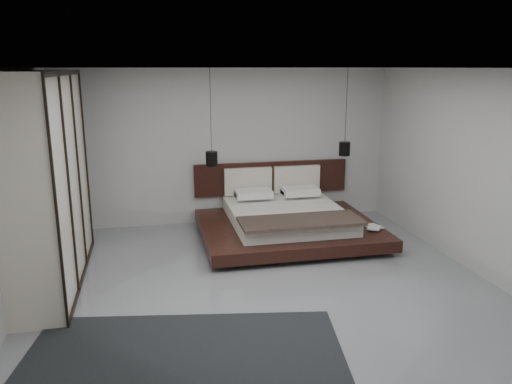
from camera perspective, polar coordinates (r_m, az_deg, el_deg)
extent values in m
plane|color=gray|center=(6.68, 0.98, -10.80)|extent=(6.00, 6.00, 0.00)
plane|color=white|center=(6.06, 1.09, 13.99)|extent=(6.00, 6.00, 0.00)
plane|color=#B3B3B0|center=(9.11, -3.29, 5.18)|extent=(6.00, 0.00, 6.00)
plane|color=#B3B3B0|center=(3.51, 12.44, -10.01)|extent=(6.00, 0.00, 6.00)
plane|color=#B3B3B0|center=(6.27, -26.72, -0.44)|extent=(0.00, 6.00, 6.00)
plane|color=#B3B3B0|center=(7.48, 24.02, 2.00)|extent=(0.00, 6.00, 6.00)
cube|color=black|center=(8.63, -22.44, 2.94)|extent=(0.05, 0.90, 2.60)
cube|color=black|center=(8.43, 3.73, -5.12)|extent=(2.28, 1.86, 0.08)
cube|color=black|center=(8.38, 3.74, -4.25)|extent=(2.90, 2.38, 0.19)
cube|color=silver|center=(8.45, 3.51, -2.63)|extent=(1.86, 2.07, 0.23)
cube|color=black|center=(7.66, 5.16, -3.33)|extent=(1.89, 0.73, 0.05)
cube|color=white|center=(9.05, -0.48, -0.32)|extent=(0.64, 0.41, 0.12)
cube|color=white|center=(9.26, 4.80, -0.04)|extent=(0.64, 0.41, 0.12)
cube|color=white|center=(8.89, -0.29, -0.18)|extent=(0.64, 0.41, 0.12)
cube|color=white|center=(9.11, 5.07, 0.11)|extent=(0.64, 0.41, 0.12)
cube|color=black|center=(9.35, 1.78, 1.66)|extent=(2.90, 0.08, 0.60)
cube|color=beige|center=(9.17, -0.91, 1.22)|extent=(0.88, 0.10, 0.50)
cube|color=beige|center=(9.39, 4.67, 1.49)|extent=(0.88, 0.10, 0.50)
imported|color=#99724C|center=(8.29, 12.70, -4.01)|extent=(0.27, 0.33, 0.03)
imported|color=#99724C|center=(8.25, 12.67, -3.93)|extent=(0.32, 0.33, 0.02)
cylinder|color=black|center=(8.36, -5.22, 9.27)|extent=(0.01, 0.01, 1.37)
cylinder|color=black|center=(8.47, -5.09, 3.81)|extent=(0.20, 0.20, 0.25)
cylinder|color=#FFE0B2|center=(8.49, -5.08, 3.10)|extent=(0.15, 0.15, 0.01)
cylinder|color=black|center=(8.96, 10.30, 9.71)|extent=(0.01, 0.01, 1.28)
cylinder|color=black|center=(9.05, 10.08, 4.88)|extent=(0.20, 0.20, 0.24)
cylinder|color=#FFE0B2|center=(9.07, 10.05, 4.22)|extent=(0.15, 0.15, 0.01)
cube|color=silver|center=(6.98, -22.75, 1.19)|extent=(0.64, 2.77, 2.77)
cube|color=black|center=(6.77, -21.04, 12.58)|extent=(0.03, 2.77, 0.06)
cube|color=black|center=(7.32, -19.16, -9.05)|extent=(0.03, 2.77, 0.06)
cube|color=black|center=(5.59, -21.86, -1.73)|extent=(0.03, 0.05, 2.77)
cube|color=black|center=(6.48, -20.57, 0.46)|extent=(0.03, 0.05, 2.77)
cube|color=black|center=(7.37, -19.60, 2.11)|extent=(0.03, 0.05, 2.77)
cube|color=black|center=(8.27, -18.83, 3.41)|extent=(0.03, 0.05, 2.77)
cube|color=black|center=(5.05, -8.50, -19.81)|extent=(3.53, 2.77, 0.01)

